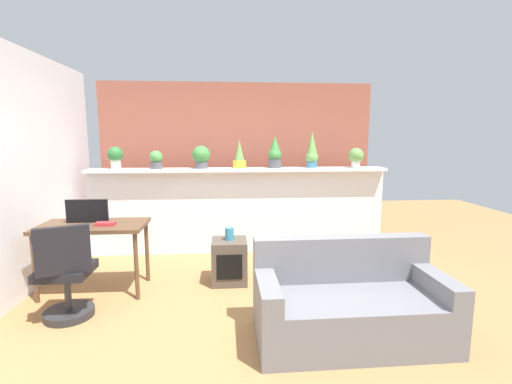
{
  "coord_description": "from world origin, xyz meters",
  "views": [
    {
      "loc": [
        -0.16,
        -3.19,
        1.67
      ],
      "look_at": [
        0.16,
        0.94,
        1.04
      ],
      "focal_mm": 25.52,
      "sensor_mm": 36.0,
      "label": 1
    }
  ],
  "objects_px": {
    "potted_plant_2": "(201,156)",
    "book_on_desk": "(105,224)",
    "potted_plant_1": "(156,160)",
    "potted_plant_6": "(356,157)",
    "potted_plant_5": "(312,151)",
    "potted_plant_4": "(275,153)",
    "tv_monitor": "(87,211)",
    "side_cube_shelf": "(229,261)",
    "office_chair": "(66,279)",
    "potted_plant_0": "(115,156)",
    "vase_on_shelf": "(230,234)",
    "couch": "(349,305)",
    "desk": "(93,232)",
    "potted_plant_3": "(239,156)"
  },
  "relations": [
    {
      "from": "couch",
      "to": "desk",
      "type": "bearing_deg",
      "value": 155.41
    },
    {
      "from": "office_chair",
      "to": "side_cube_shelf",
      "type": "bearing_deg",
      "value": 27.31
    },
    {
      "from": "potted_plant_1",
      "to": "side_cube_shelf",
      "type": "xyz_separation_m",
      "value": [
        0.99,
        -1.09,
        -1.11
      ]
    },
    {
      "from": "potted_plant_5",
      "to": "potted_plant_6",
      "type": "xyz_separation_m",
      "value": [
        0.64,
        -0.06,
        -0.07
      ]
    },
    {
      "from": "potted_plant_1",
      "to": "tv_monitor",
      "type": "xyz_separation_m",
      "value": [
        -0.54,
        -1.14,
        -0.48
      ]
    },
    {
      "from": "potted_plant_4",
      "to": "book_on_desk",
      "type": "height_order",
      "value": "potted_plant_4"
    },
    {
      "from": "potted_plant_1",
      "to": "side_cube_shelf",
      "type": "relative_size",
      "value": 0.51
    },
    {
      "from": "potted_plant_0",
      "to": "side_cube_shelf",
      "type": "height_order",
      "value": "potted_plant_0"
    },
    {
      "from": "potted_plant_0",
      "to": "book_on_desk",
      "type": "relative_size",
      "value": 1.6
    },
    {
      "from": "potted_plant_6",
      "to": "couch",
      "type": "height_order",
      "value": "potted_plant_6"
    },
    {
      "from": "potted_plant_4",
      "to": "tv_monitor",
      "type": "relative_size",
      "value": 1.04
    },
    {
      "from": "potted_plant_5",
      "to": "couch",
      "type": "height_order",
      "value": "potted_plant_5"
    },
    {
      "from": "potted_plant_2",
      "to": "book_on_desk",
      "type": "bearing_deg",
      "value": -124.36
    },
    {
      "from": "potted_plant_2",
      "to": "potted_plant_3",
      "type": "bearing_deg",
      "value": 1.57
    },
    {
      "from": "office_chair",
      "to": "couch",
      "type": "distance_m",
      "value": 2.53
    },
    {
      "from": "desk",
      "to": "book_on_desk",
      "type": "xyz_separation_m",
      "value": [
        0.16,
        -0.08,
        0.1
      ]
    },
    {
      "from": "potted_plant_5",
      "to": "tv_monitor",
      "type": "height_order",
      "value": "potted_plant_5"
    },
    {
      "from": "potted_plant_0",
      "to": "potted_plant_6",
      "type": "relative_size",
      "value": 1.09
    },
    {
      "from": "potted_plant_2",
      "to": "potted_plant_3",
      "type": "height_order",
      "value": "potted_plant_3"
    },
    {
      "from": "potted_plant_5",
      "to": "desk",
      "type": "relative_size",
      "value": 0.47
    },
    {
      "from": "potted_plant_0",
      "to": "potted_plant_4",
      "type": "xyz_separation_m",
      "value": [
        2.22,
        0.02,
        0.03
      ]
    },
    {
      "from": "potted_plant_1",
      "to": "office_chair",
      "type": "height_order",
      "value": "potted_plant_1"
    },
    {
      "from": "potted_plant_0",
      "to": "couch",
      "type": "distance_m",
      "value": 3.65
    },
    {
      "from": "tv_monitor",
      "to": "vase_on_shelf",
      "type": "bearing_deg",
      "value": 2.75
    },
    {
      "from": "office_chair",
      "to": "potted_plant_1",
      "type": "bearing_deg",
      "value": 75.23
    },
    {
      "from": "potted_plant_2",
      "to": "potted_plant_5",
      "type": "relative_size",
      "value": 0.61
    },
    {
      "from": "desk",
      "to": "office_chair",
      "type": "xyz_separation_m",
      "value": [
        -0.03,
        -0.63,
        -0.28
      ]
    },
    {
      "from": "potted_plant_1",
      "to": "potted_plant_6",
      "type": "relative_size",
      "value": 0.9
    },
    {
      "from": "desk",
      "to": "book_on_desk",
      "type": "relative_size",
      "value": 5.69
    },
    {
      "from": "potted_plant_6",
      "to": "desk",
      "type": "distance_m",
      "value": 3.59
    },
    {
      "from": "potted_plant_6",
      "to": "vase_on_shelf",
      "type": "xyz_separation_m",
      "value": [
        -1.84,
        -1.07,
        -0.82
      ]
    },
    {
      "from": "potted_plant_4",
      "to": "couch",
      "type": "bearing_deg",
      "value": -82.22
    },
    {
      "from": "potted_plant_6",
      "to": "vase_on_shelf",
      "type": "relative_size",
      "value": 2.01
    },
    {
      "from": "potted_plant_4",
      "to": "potted_plant_2",
      "type": "bearing_deg",
      "value": -179.4
    },
    {
      "from": "potted_plant_1",
      "to": "tv_monitor",
      "type": "height_order",
      "value": "potted_plant_1"
    },
    {
      "from": "potted_plant_4",
      "to": "side_cube_shelf",
      "type": "xyz_separation_m",
      "value": [
        -0.67,
        -1.14,
        -1.19
      ]
    },
    {
      "from": "potted_plant_2",
      "to": "potted_plant_5",
      "type": "bearing_deg",
      "value": 0.74
    },
    {
      "from": "tv_monitor",
      "to": "office_chair",
      "type": "distance_m",
      "value": 0.86
    },
    {
      "from": "potted_plant_1",
      "to": "potted_plant_3",
      "type": "bearing_deg",
      "value": 2.61
    },
    {
      "from": "tv_monitor",
      "to": "couch",
      "type": "relative_size",
      "value": 0.28
    },
    {
      "from": "vase_on_shelf",
      "to": "tv_monitor",
      "type": "bearing_deg",
      "value": -177.25
    },
    {
      "from": "potted_plant_2",
      "to": "potted_plant_4",
      "type": "relative_size",
      "value": 0.7
    },
    {
      "from": "potted_plant_2",
      "to": "tv_monitor",
      "type": "height_order",
      "value": "potted_plant_2"
    },
    {
      "from": "potted_plant_5",
      "to": "couch",
      "type": "relative_size",
      "value": 0.33
    },
    {
      "from": "desk",
      "to": "vase_on_shelf",
      "type": "relative_size",
      "value": 7.81
    },
    {
      "from": "potted_plant_0",
      "to": "potted_plant_1",
      "type": "bearing_deg",
      "value": -2.92
    },
    {
      "from": "potted_plant_1",
      "to": "tv_monitor",
      "type": "relative_size",
      "value": 0.58
    },
    {
      "from": "potted_plant_3",
      "to": "side_cube_shelf",
      "type": "relative_size",
      "value": 0.81
    },
    {
      "from": "potted_plant_0",
      "to": "potted_plant_5",
      "type": "xyz_separation_m",
      "value": [
        2.75,
        0.03,
        0.06
      ]
    },
    {
      "from": "side_cube_shelf",
      "to": "office_chair",
      "type": "bearing_deg",
      "value": -152.69
    }
  ]
}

